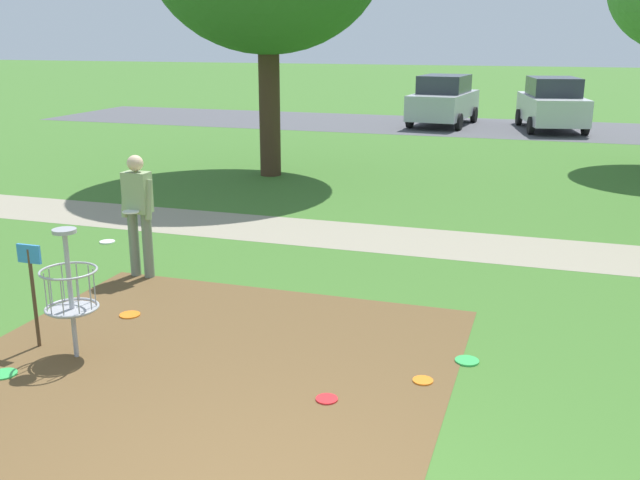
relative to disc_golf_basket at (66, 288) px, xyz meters
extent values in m
cube|color=brown|center=(1.43, 0.20, -0.75)|extent=(4.99, 4.72, 0.01)
cylinder|color=#9E9EA3|center=(0.06, -0.01, -0.08)|extent=(0.05, 0.05, 1.35)
cylinder|color=#9E9EA3|center=(0.06, -0.01, 0.62)|extent=(0.24, 0.24, 0.04)
torus|color=#9E9EA3|center=(0.06, -0.01, 0.20)|extent=(0.58, 0.58, 0.02)
torus|color=#9E9EA3|center=(0.06, -0.01, -0.20)|extent=(0.55, 0.55, 0.03)
cylinder|color=#9E9EA3|center=(0.06, -0.01, -0.22)|extent=(0.48, 0.48, 0.02)
cylinder|color=gray|center=(0.30, -0.01, 0.00)|extent=(0.01, 0.01, 0.40)
cylinder|color=gray|center=(0.25, 0.13, 0.00)|extent=(0.01, 0.01, 0.40)
cylinder|color=gray|center=(0.13, 0.22, 0.00)|extent=(0.01, 0.01, 0.40)
cylinder|color=gray|center=(-0.01, 0.22, 0.00)|extent=(0.01, 0.01, 0.40)
cylinder|color=gray|center=(-0.13, 0.13, 0.00)|extent=(0.01, 0.01, 0.40)
cylinder|color=gray|center=(-0.18, -0.01, 0.00)|extent=(0.01, 0.01, 0.40)
cylinder|color=gray|center=(-0.13, -0.15, 0.00)|extent=(0.01, 0.01, 0.40)
cylinder|color=gray|center=(-0.01, -0.24, 0.00)|extent=(0.01, 0.01, 0.40)
cylinder|color=gray|center=(0.13, -0.24, 0.00)|extent=(0.01, 0.01, 0.40)
cylinder|color=gray|center=(0.25, -0.15, 0.00)|extent=(0.01, 0.01, 0.40)
cylinder|color=#4C3823|center=(-0.49, 0.09, -0.20)|extent=(0.04, 0.04, 1.10)
cube|color=#3384C6|center=(-0.49, 0.09, 0.30)|extent=(0.28, 0.03, 0.20)
cylinder|color=slate|center=(-0.57, 2.51, -0.29)|extent=(0.14, 0.14, 0.92)
cylinder|color=slate|center=(-0.79, 2.52, -0.29)|extent=(0.14, 0.14, 0.92)
cube|color=#93A875|center=(-0.68, 2.52, 0.45)|extent=(0.37, 0.23, 0.56)
sphere|color=beige|center=(-0.68, 2.52, 0.85)|extent=(0.22, 0.22, 0.22)
cylinder|color=#93A875|center=(-0.50, 2.49, 0.36)|extent=(0.10, 0.17, 0.55)
cylinder|color=#93A875|center=(-0.87, 2.50, 0.36)|extent=(0.10, 0.17, 0.55)
cylinder|color=white|center=(-0.69, 2.34, 0.22)|extent=(0.22, 0.22, 0.02)
cylinder|color=white|center=(-2.15, 3.83, -0.74)|extent=(0.25, 0.25, 0.02)
cylinder|color=red|center=(2.85, -0.09, -0.74)|extent=(0.21, 0.21, 0.02)
cylinder|color=orange|center=(3.63, 0.55, -0.74)|extent=(0.20, 0.20, 0.02)
cylinder|color=orange|center=(-0.04, 1.16, -0.74)|extent=(0.25, 0.25, 0.02)
cylinder|color=green|center=(3.98, 1.13, -0.74)|extent=(0.25, 0.25, 0.02)
cylinder|color=green|center=(-0.37, -0.60, -0.74)|extent=(0.26, 0.26, 0.02)
cylinder|color=#422D1E|center=(-1.80, 10.15, 0.79)|extent=(0.50, 0.50, 3.09)
cube|color=#4C4C51|center=(2.96, 21.28, -0.75)|extent=(36.00, 6.00, 0.01)
cube|color=#B2B7BC|center=(0.62, 21.50, 0.00)|extent=(2.18, 4.35, 0.90)
cube|color=#2D333D|center=(0.62, 21.50, 0.77)|extent=(1.78, 2.32, 0.64)
cylinder|color=black|center=(-0.16, 22.88, -0.45)|extent=(0.23, 0.61, 0.60)
cylinder|color=black|center=(1.64, 22.72, -0.45)|extent=(0.23, 0.61, 0.60)
cylinder|color=black|center=(-0.40, 20.29, -0.45)|extent=(0.23, 0.61, 0.60)
cylinder|color=black|center=(1.39, 20.12, -0.45)|extent=(0.23, 0.61, 0.60)
cube|color=silver|center=(4.49, 21.25, 0.00)|extent=(2.62, 4.48, 0.90)
cube|color=#2D333D|center=(4.49, 21.25, 0.77)|extent=(2.00, 2.46, 0.64)
cylinder|color=black|center=(3.34, 22.34, -0.45)|extent=(0.30, 0.62, 0.60)
cylinder|color=black|center=(5.10, 22.71, -0.45)|extent=(0.30, 0.62, 0.60)
cylinder|color=black|center=(3.87, 19.79, -0.45)|extent=(0.30, 0.62, 0.60)
cylinder|color=black|center=(5.63, 20.16, -0.45)|extent=(0.30, 0.62, 0.60)
cube|color=gray|center=(2.96, 5.45, -0.75)|extent=(40.00, 1.68, 0.00)
camera|label=1|loc=(4.64, -5.82, 2.50)|focal=40.39mm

